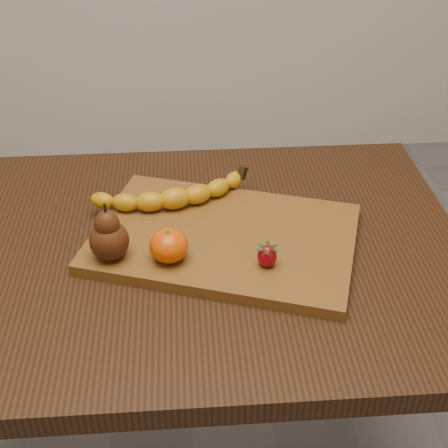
{
  "coord_description": "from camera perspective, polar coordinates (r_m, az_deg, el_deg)",
  "views": [
    {
      "loc": [
        0.01,
        -0.87,
        1.42
      ],
      "look_at": [
        0.07,
        0.01,
        0.8
      ],
      "focal_mm": 50.0,
      "sensor_mm": 36.0,
      "label": 1
    }
  ],
  "objects": [
    {
      "name": "strawberry",
      "position": [
        1.01,
        3.96,
        -2.86
      ],
      "size": [
        0.04,
        0.04,
        0.04
      ],
      "primitive_type": null,
      "rotation": [
        0.0,
        0.0,
        0.35
      ],
      "color": "maroon",
      "rests_on": "cutting_board"
    },
    {
      "name": "pear",
      "position": [
        1.03,
        -10.56,
        -0.65
      ],
      "size": [
        0.07,
        0.07,
        0.1
      ],
      "primitive_type": null,
      "rotation": [
        0.0,
        0.0,
        0.03
      ],
      "color": "#45200B",
      "rests_on": "cutting_board"
    },
    {
      "name": "mandarin",
      "position": [
        1.02,
        -5.07,
        -1.99
      ],
      "size": [
        0.07,
        0.07,
        0.05
      ],
      "primitive_type": "ellipsoid",
      "rotation": [
        0.0,
        0.0,
        -0.06
      ],
      "color": "#DB4702",
      "rests_on": "cutting_board"
    },
    {
      "name": "cutting_board",
      "position": [
        1.1,
        -0.0,
        -1.28
      ],
      "size": [
        0.52,
        0.43,
        0.02
      ],
      "primitive_type": "cube",
      "rotation": [
        0.0,
        0.0,
        -0.32
      ],
      "color": "brown",
      "rests_on": "table"
    },
    {
      "name": "banana",
      "position": [
        1.15,
        -4.55,
        2.33
      ],
      "size": [
        0.26,
        0.12,
        0.04
      ],
      "primitive_type": null,
      "rotation": [
        0.0,
        0.0,
        0.22
      ],
      "color": "#C08709",
      "rests_on": "cutting_board"
    },
    {
      "name": "table",
      "position": [
        1.16,
        -3.58,
        -5.88
      ],
      "size": [
        1.0,
        0.7,
        0.76
      ],
      "color": "black",
      "rests_on": "ground"
    }
  ]
}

